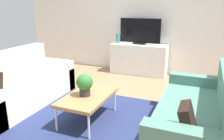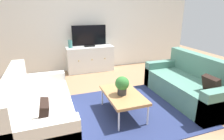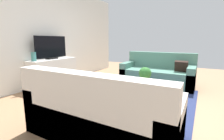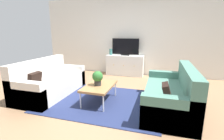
{
  "view_description": "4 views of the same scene",
  "coord_description": "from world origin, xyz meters",
  "px_view_note": "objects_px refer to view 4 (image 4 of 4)",
  "views": [
    {
      "loc": [
        1.39,
        -2.8,
        1.62
      ],
      "look_at": [
        0.0,
        0.53,
        0.56
      ],
      "focal_mm": 36.68,
      "sensor_mm": 36.0,
      "label": 1
    },
    {
      "loc": [
        -1.18,
        -2.81,
        1.75
      ],
      "look_at": [
        0.0,
        0.53,
        0.56
      ],
      "focal_mm": 30.12,
      "sensor_mm": 36.0,
      "label": 2
    },
    {
      "loc": [
        -2.96,
        -1.13,
        1.18
      ],
      "look_at": [
        0.0,
        0.53,
        0.56
      ],
      "focal_mm": 26.17,
      "sensor_mm": 36.0,
      "label": 3
    },
    {
      "loc": [
        1.17,
        -3.31,
        1.49
      ],
      "look_at": [
        0.0,
        0.53,
        0.56
      ],
      "focal_mm": 26.1,
      "sensor_mm": 36.0,
      "label": 4
    }
  ],
  "objects_px": {
    "couch_left_side": "(49,83)",
    "couch_right_side": "(173,96)",
    "flat_screen_tv": "(125,47)",
    "coffee_table": "(99,86)",
    "glass_vase": "(111,52)",
    "tv_console": "(125,65)",
    "potted_plant": "(98,77)"
  },
  "relations": [
    {
      "from": "tv_console",
      "to": "coffee_table",
      "type": "bearing_deg",
      "value": -90.43
    },
    {
      "from": "couch_left_side",
      "to": "flat_screen_tv",
      "type": "height_order",
      "value": "flat_screen_tv"
    },
    {
      "from": "glass_vase",
      "to": "couch_left_side",
      "type": "bearing_deg",
      "value": -110.01
    },
    {
      "from": "flat_screen_tv",
      "to": "glass_vase",
      "type": "distance_m",
      "value": 0.56
    },
    {
      "from": "coffee_table",
      "to": "flat_screen_tv",
      "type": "distance_m",
      "value": 2.58
    },
    {
      "from": "couch_right_side",
      "to": "potted_plant",
      "type": "relative_size",
      "value": 5.9
    },
    {
      "from": "couch_right_side",
      "to": "tv_console",
      "type": "distance_m",
      "value": 2.8
    },
    {
      "from": "coffee_table",
      "to": "glass_vase",
      "type": "height_order",
      "value": "glass_vase"
    },
    {
      "from": "couch_right_side",
      "to": "flat_screen_tv",
      "type": "distance_m",
      "value": 2.91
    },
    {
      "from": "coffee_table",
      "to": "glass_vase",
      "type": "distance_m",
      "value": 2.57
    },
    {
      "from": "couch_left_side",
      "to": "couch_right_side",
      "type": "height_order",
      "value": "same"
    },
    {
      "from": "couch_right_side",
      "to": "tv_console",
      "type": "xyz_separation_m",
      "value": [
        -1.48,
        2.37,
        0.07
      ]
    },
    {
      "from": "couch_right_side",
      "to": "coffee_table",
      "type": "relative_size",
      "value": 1.99
    },
    {
      "from": "couch_left_side",
      "to": "tv_console",
      "type": "relative_size",
      "value": 1.41
    },
    {
      "from": "couch_left_side",
      "to": "coffee_table",
      "type": "bearing_deg",
      "value": -4.19
    },
    {
      "from": "couch_left_side",
      "to": "couch_right_side",
      "type": "distance_m",
      "value": 2.88
    },
    {
      "from": "glass_vase",
      "to": "coffee_table",
      "type": "bearing_deg",
      "value": -78.29
    },
    {
      "from": "potted_plant",
      "to": "glass_vase",
      "type": "relative_size",
      "value": 1.46
    },
    {
      "from": "potted_plant",
      "to": "tv_console",
      "type": "bearing_deg",
      "value": 88.91
    },
    {
      "from": "couch_left_side",
      "to": "tv_console",
      "type": "distance_m",
      "value": 2.76
    },
    {
      "from": "flat_screen_tv",
      "to": "couch_right_side",
      "type": "bearing_deg",
      "value": -58.21
    },
    {
      "from": "potted_plant",
      "to": "coffee_table",
      "type": "bearing_deg",
      "value": 34.38
    },
    {
      "from": "glass_vase",
      "to": "couch_right_side",
      "type": "bearing_deg",
      "value": -49.68
    },
    {
      "from": "coffee_table",
      "to": "flat_screen_tv",
      "type": "xyz_separation_m",
      "value": [
        0.02,
        2.5,
        0.64
      ]
    },
    {
      "from": "glass_vase",
      "to": "tv_console",
      "type": "bearing_deg",
      "value": -0.01
    },
    {
      "from": "couch_left_side",
      "to": "potted_plant",
      "type": "bearing_deg",
      "value": -5.13
    },
    {
      "from": "coffee_table",
      "to": "tv_console",
      "type": "xyz_separation_m",
      "value": [
        0.02,
        2.48,
        -0.0
      ]
    },
    {
      "from": "flat_screen_tv",
      "to": "glass_vase",
      "type": "xyz_separation_m",
      "value": [
        -0.53,
        -0.02,
        -0.18
      ]
    },
    {
      "from": "coffee_table",
      "to": "glass_vase",
      "type": "bearing_deg",
      "value": 101.71
    },
    {
      "from": "coffee_table",
      "to": "glass_vase",
      "type": "relative_size",
      "value": 4.34
    },
    {
      "from": "couch_left_side",
      "to": "glass_vase",
      "type": "bearing_deg",
      "value": 69.99
    },
    {
      "from": "couch_left_side",
      "to": "flat_screen_tv",
      "type": "bearing_deg",
      "value": 59.76
    }
  ]
}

